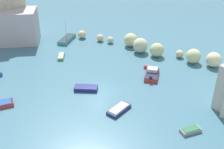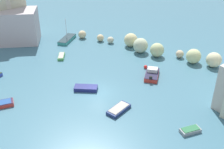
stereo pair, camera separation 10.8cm
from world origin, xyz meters
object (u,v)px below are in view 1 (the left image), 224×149
at_px(moored_boat_2, 86,88).
at_px(moored_boat_5, 152,74).
at_px(moored_boat_7, 67,39).
at_px(moored_boat_4, 119,109).
at_px(moored_boat_6, 61,56).
at_px(channel_buoy, 145,67).
at_px(moored_boat_0, 191,130).

relative_size(moored_boat_2, moored_boat_5, 0.83).
bearing_deg(moored_boat_7, moored_boat_4, -141.33).
height_order(moored_boat_4, moored_boat_6, moored_boat_4).
bearing_deg(moored_boat_6, moored_boat_4, 29.48).
xyz_separation_m(moored_boat_2, moored_boat_5, (6.77, 8.60, 0.16)).
distance_m(channel_buoy, moored_boat_2, 11.59).
relative_size(moored_boat_0, moored_boat_2, 0.71).
distance_m(moored_boat_2, moored_boat_6, 12.13).
xyz_separation_m(channel_buoy, moored_boat_7, (-18.91, 2.73, 0.05)).
relative_size(moored_boat_0, moored_boat_5, 0.59).
distance_m(moored_boat_4, moored_boat_7, 25.86).
xyz_separation_m(channel_buoy, moored_boat_2, (-4.73, -10.58, -0.00)).
distance_m(channel_buoy, moored_boat_4, 12.71).
xyz_separation_m(moored_boat_0, moored_boat_5, (-9.20, 9.85, 0.20)).
height_order(moored_boat_5, moored_boat_7, moored_boat_7).
height_order(moored_boat_2, moored_boat_4, moored_boat_2).
bearing_deg(moored_boat_7, channel_buoy, -113.29).
relative_size(moored_boat_6, moored_boat_7, 0.55).
distance_m(moored_boat_0, moored_boat_7, 33.49).
relative_size(moored_boat_4, moored_boat_7, 0.65).
xyz_separation_m(channel_buoy, moored_boat_5, (2.04, -1.98, 0.16)).
xyz_separation_m(moored_boat_6, moored_boat_7, (-4.03, 6.69, 0.11)).
distance_m(moored_boat_5, moored_boat_6, 17.04).
distance_m(moored_boat_2, moored_boat_5, 10.95).
relative_size(channel_buoy, moored_boat_7, 0.11).
bearing_deg(moored_boat_0, moored_boat_6, -67.70).
relative_size(moored_boat_0, moored_boat_7, 0.47).
height_order(moored_boat_2, moored_boat_7, moored_boat_7).
bearing_deg(moored_boat_6, moored_boat_2, 23.45).
height_order(moored_boat_0, moored_boat_5, moored_boat_5).
bearing_deg(moored_boat_2, moored_boat_4, 136.89).
xyz_separation_m(moored_boat_4, moored_boat_6, (-16.83, 8.61, -0.03)).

